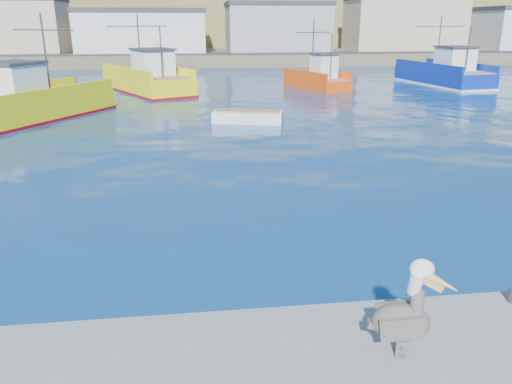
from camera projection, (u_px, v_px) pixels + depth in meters
ground at (322, 257)px, 12.94m from camera, size 260.00×260.00×0.00m
dock_bollards at (398, 303)px, 9.61m from camera, size 36.20×0.20×0.30m
far_shore at (203, 8)px, 112.60m from camera, size 200.00×81.00×24.00m
trawler_yellow_a at (36, 103)px, 31.18m from camera, size 8.30×10.96×6.43m
trawler_yellow_b at (148, 80)px, 43.47m from camera, size 8.91×12.20×6.56m
trawler_blue at (444, 74)px, 48.48m from camera, size 5.65×11.78×6.52m
boat_orange at (318, 78)px, 45.64m from camera, size 5.07×7.77×5.95m
skiff_mid at (248, 118)px, 30.30m from camera, size 4.45×2.52×0.92m
pelican at (405, 314)px, 8.16m from camera, size 1.42×0.76×1.75m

